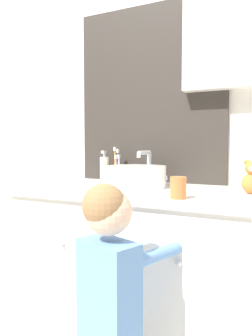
{
  "coord_description": "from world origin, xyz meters",
  "views": [
    {
      "loc": [
        0.64,
        -1.17,
        1.07
      ],
      "look_at": [
        -0.07,
        0.25,
        0.96
      ],
      "focal_mm": 35.0,
      "sensor_mm": 36.0,
      "label": 1
    }
  ],
  "objects_px": {
    "child_figure": "(110,296)",
    "drinking_cup": "(178,188)",
    "teddy_bear": "(252,178)",
    "sink_basin": "(136,176)",
    "soap_dispenser": "(104,168)",
    "toothbrush_holder": "(117,172)"
  },
  "relations": [
    {
      "from": "toothbrush_holder",
      "to": "teddy_bear",
      "type": "xyz_separation_m",
      "value": [
        0.75,
        -0.18,
        0.02
      ]
    },
    {
      "from": "child_figure",
      "to": "teddy_bear",
      "type": "bearing_deg",
      "value": 53.55
    },
    {
      "from": "teddy_bear",
      "to": "soap_dispenser",
      "type": "bearing_deg",
      "value": 167.85
    },
    {
      "from": "sink_basin",
      "to": "soap_dispenser",
      "type": "bearing_deg",
      "value": 147.73
    },
    {
      "from": "child_figure",
      "to": "drinking_cup",
      "type": "bearing_deg",
      "value": 60.92
    },
    {
      "from": "child_figure",
      "to": "drinking_cup",
      "type": "height_order",
      "value": "drinking_cup"
    },
    {
      "from": "toothbrush_holder",
      "to": "soap_dispenser",
      "type": "height_order",
      "value": "toothbrush_holder"
    },
    {
      "from": "teddy_bear",
      "to": "child_figure",
      "type": "bearing_deg",
      "value": -126.45
    },
    {
      "from": "soap_dispenser",
      "to": "child_figure",
      "type": "xyz_separation_m",
      "value": [
        0.44,
        -0.72,
        -0.38
      ]
    },
    {
      "from": "toothbrush_holder",
      "to": "soap_dispenser",
      "type": "bearing_deg",
      "value": 177.24
    },
    {
      "from": "sink_basin",
      "to": "drinking_cup",
      "type": "bearing_deg",
      "value": -40.67
    },
    {
      "from": "toothbrush_holder",
      "to": "child_figure",
      "type": "xyz_separation_m",
      "value": [
        0.35,
        -0.72,
        -0.36
      ]
    },
    {
      "from": "toothbrush_holder",
      "to": "drinking_cup",
      "type": "distance_m",
      "value": 0.67
    },
    {
      "from": "sink_basin",
      "to": "teddy_bear",
      "type": "bearing_deg",
      "value": 0.36
    },
    {
      "from": "child_figure",
      "to": "sink_basin",
      "type": "bearing_deg",
      "value": 105.38
    },
    {
      "from": "sink_basin",
      "to": "soap_dispenser",
      "type": "height_order",
      "value": "sink_basin"
    },
    {
      "from": "child_figure",
      "to": "teddy_bear",
      "type": "height_order",
      "value": "teddy_bear"
    },
    {
      "from": "sink_basin",
      "to": "child_figure",
      "type": "bearing_deg",
      "value": -74.62
    },
    {
      "from": "teddy_bear",
      "to": "sink_basin",
      "type": "bearing_deg",
      "value": -179.64
    },
    {
      "from": "sink_basin",
      "to": "toothbrush_holder",
      "type": "bearing_deg",
      "value": 138.95
    },
    {
      "from": "sink_basin",
      "to": "toothbrush_holder",
      "type": "relative_size",
      "value": 1.76
    },
    {
      "from": "teddy_bear",
      "to": "drinking_cup",
      "type": "height_order",
      "value": "teddy_bear"
    }
  ]
}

